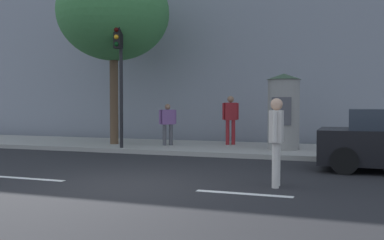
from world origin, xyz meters
TOP-DOWN VIEW (x-y plane):
  - ground_plane at (0.00, 0.00)m, footprint 80.00×80.00m
  - sidewalk_curb at (0.00, 7.00)m, footprint 36.00×4.00m
  - lane_markings at (-0.00, 0.00)m, footprint 25.80×0.16m
  - building_backdrop at (0.00, 12.00)m, footprint 36.00×5.00m
  - traffic_light at (-3.04, 5.24)m, footprint 0.24×0.45m
  - poster_column at (2.26, 6.72)m, footprint 1.14×1.14m
  - street_tree at (-3.99, 6.53)m, footprint 4.16×4.16m
  - pedestrian_with_bag at (2.86, 0.87)m, footprint 0.26×0.67m
  - pedestrian_in_dark_shirt at (0.20, 7.72)m, footprint 0.56×0.41m
  - pedestrian_tallest at (-1.90, 6.72)m, footprint 0.53×0.49m

SIDE VIEW (x-z plane):
  - ground_plane at x=0.00m, z-range 0.00..0.00m
  - lane_markings at x=0.00m, z-range 0.00..0.01m
  - sidewalk_curb at x=0.00m, z-range 0.00..0.15m
  - pedestrian_tallest at x=-1.90m, z-range 0.28..1.78m
  - pedestrian_with_bag at x=2.86m, z-range 0.17..1.93m
  - pedestrian_in_dark_shirt at x=0.20m, z-range 0.32..2.11m
  - poster_column at x=2.26m, z-range 0.17..2.68m
  - traffic_light at x=-3.04m, z-range 0.87..4.98m
  - street_tree at x=-3.99m, z-range 1.70..8.36m
  - building_backdrop at x=0.00m, z-range 0.00..11.82m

